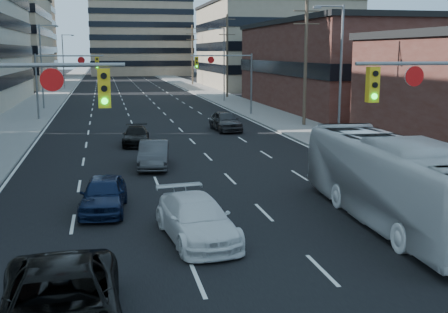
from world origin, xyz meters
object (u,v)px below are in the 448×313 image
object	(u,v)px
sedan_blue	(104,194)
transit_bus	(393,181)
black_pickup	(60,308)
white_van	(197,219)

from	to	relation	value
sedan_blue	transit_bus	bearing A→B (deg)	-14.03
transit_bus	sedan_blue	bearing A→B (deg)	162.38
black_pickup	sedan_blue	distance (m)	10.13
black_pickup	transit_bus	distance (m)	12.93
transit_bus	sedan_blue	distance (m)	10.95
white_van	transit_bus	world-z (taller)	transit_bus
white_van	transit_bus	size ratio (longest dim) A/B	0.43
black_pickup	white_van	xyz separation A→B (m)	(3.93, 6.05, -0.09)
white_van	black_pickup	bearing A→B (deg)	-129.66
black_pickup	white_van	world-z (taller)	black_pickup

